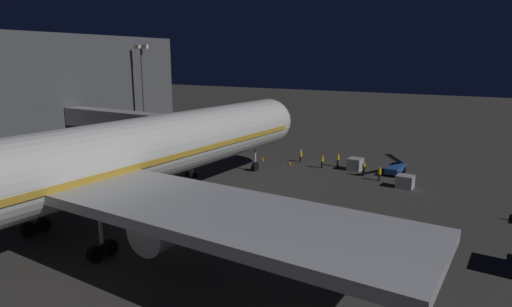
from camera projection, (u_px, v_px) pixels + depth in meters
ground_plane at (169, 205)px, 43.24m from camera, size 320.00×320.00×0.00m
airliner_at_gate at (68, 170)px, 33.16m from camera, size 54.12×67.23×18.92m
jet_bridge at (141, 123)px, 56.70m from camera, size 25.50×3.40×7.64m
apron_floodlight_mast at (143, 87)px, 72.12m from camera, size 2.90×0.50×16.58m
belt_loader at (395, 168)px, 54.76m from camera, size 1.96×7.02×3.26m
baggage_container_mid_row at (355, 164)px, 56.63m from camera, size 1.71×1.89×1.61m
baggage_container_far_row at (405, 182)px, 48.85m from camera, size 1.81×1.65×1.45m
ground_crew_near_nose_gear at (364, 168)px, 53.75m from camera, size 0.40×0.40×1.79m
ground_crew_marshaller_fwd at (379, 173)px, 51.64m from camera, size 0.40×0.40×1.75m
ground_crew_under_port_wing at (338, 160)px, 58.52m from camera, size 0.40×0.40×1.79m
ground_crew_by_tug at (322, 161)px, 57.70m from camera, size 0.40×0.40×1.78m
ground_crew_walking_aft at (301, 155)px, 61.29m from camera, size 0.40×0.40×1.77m
traffic_cone_nose_port at (290, 163)px, 59.82m from camera, size 0.36×0.36×0.55m
traffic_cone_nose_starboard at (263, 159)px, 62.12m from camera, size 0.36×0.36×0.55m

